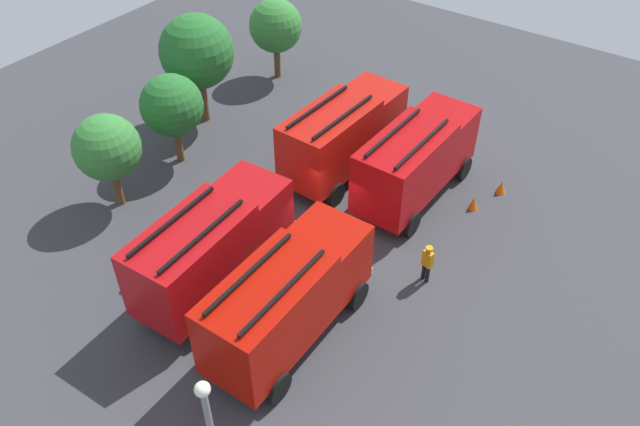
{
  "coord_description": "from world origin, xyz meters",
  "views": [
    {
      "loc": [
        -16.1,
        -11.42,
        18.46
      ],
      "look_at": [
        0.0,
        0.0,
        1.4
      ],
      "focal_mm": 35.54,
      "sensor_mm": 36.0,
      "label": 1
    }
  ],
  "objects_px": {
    "fire_truck_1": "(416,158)",
    "fire_truck_3": "(344,133)",
    "tree_2": "(197,52)",
    "firefighter_1": "(427,262)",
    "traffic_cone_1": "(474,203)",
    "tree_0": "(107,148)",
    "fire_truck_0": "(288,296)",
    "tree_1": "(172,106)",
    "fire_truck_2": "(212,245)",
    "firefighter_0": "(148,261)",
    "tree_3": "(276,26)",
    "traffic_cone_0": "(501,187)"
  },
  "relations": [
    {
      "from": "tree_1",
      "to": "traffic_cone_1",
      "type": "distance_m",
      "value": 14.5
    },
    {
      "from": "tree_0",
      "to": "traffic_cone_1",
      "type": "relative_size",
      "value": 7.24
    },
    {
      "from": "fire_truck_3",
      "to": "firefighter_0",
      "type": "distance_m",
      "value": 10.62
    },
    {
      "from": "fire_truck_1",
      "to": "firefighter_1",
      "type": "bearing_deg",
      "value": -144.51
    },
    {
      "from": "traffic_cone_1",
      "to": "fire_truck_1",
      "type": "bearing_deg",
      "value": 107.05
    },
    {
      "from": "fire_truck_1",
      "to": "tree_0",
      "type": "xyz_separation_m",
      "value": [
        -8.05,
        10.56,
        0.87
      ]
    },
    {
      "from": "firefighter_1",
      "to": "traffic_cone_1",
      "type": "height_order",
      "value": "firefighter_1"
    },
    {
      "from": "tree_2",
      "to": "traffic_cone_0",
      "type": "relative_size",
      "value": 9.01
    },
    {
      "from": "tree_2",
      "to": "fire_truck_1",
      "type": "bearing_deg",
      "value": -87.02
    },
    {
      "from": "traffic_cone_1",
      "to": "fire_truck_2",
      "type": "bearing_deg",
      "value": 148.27
    },
    {
      "from": "fire_truck_1",
      "to": "tree_3",
      "type": "distance_m",
      "value": 13.21
    },
    {
      "from": "traffic_cone_1",
      "to": "tree_3",
      "type": "bearing_deg",
      "value": 72.91
    },
    {
      "from": "firefighter_1",
      "to": "tree_0",
      "type": "distance_m",
      "value": 14.18
    },
    {
      "from": "fire_truck_2",
      "to": "tree_1",
      "type": "height_order",
      "value": "tree_1"
    },
    {
      "from": "tree_1",
      "to": "tree_3",
      "type": "distance_m",
      "value": 9.52
    },
    {
      "from": "tree_3",
      "to": "traffic_cone_0",
      "type": "relative_size",
      "value": 7.2
    },
    {
      "from": "fire_truck_1",
      "to": "fire_truck_3",
      "type": "height_order",
      "value": "same"
    },
    {
      "from": "fire_truck_1",
      "to": "tree_0",
      "type": "bearing_deg",
      "value": 128.2
    },
    {
      "from": "fire_truck_0",
      "to": "tree_0",
      "type": "bearing_deg",
      "value": 81.09
    },
    {
      "from": "fire_truck_1",
      "to": "tree_2",
      "type": "xyz_separation_m",
      "value": [
        -0.64,
        12.28,
        1.76
      ]
    },
    {
      "from": "traffic_cone_0",
      "to": "traffic_cone_1",
      "type": "height_order",
      "value": "traffic_cone_0"
    },
    {
      "from": "fire_truck_3",
      "to": "fire_truck_2",
      "type": "bearing_deg",
      "value": -177.11
    },
    {
      "from": "firefighter_0",
      "to": "tree_3",
      "type": "height_order",
      "value": "tree_3"
    },
    {
      "from": "firefighter_1",
      "to": "fire_truck_0",
      "type": "bearing_deg",
      "value": 169.98
    },
    {
      "from": "tree_1",
      "to": "tree_3",
      "type": "xyz_separation_m",
      "value": [
        9.43,
        1.34,
        0.06
      ]
    },
    {
      "from": "tree_0",
      "to": "tree_2",
      "type": "bearing_deg",
      "value": 13.09
    },
    {
      "from": "firefighter_0",
      "to": "fire_truck_1",
      "type": "bearing_deg",
      "value": -138.94
    },
    {
      "from": "firefighter_0",
      "to": "tree_1",
      "type": "bearing_deg",
      "value": -72.82
    },
    {
      "from": "fire_truck_2",
      "to": "fire_truck_3",
      "type": "xyz_separation_m",
      "value": [
        9.05,
        0.16,
        0.0
      ]
    },
    {
      "from": "firefighter_1",
      "to": "traffic_cone_1",
      "type": "bearing_deg",
      "value": 20.07
    },
    {
      "from": "traffic_cone_1",
      "to": "firefighter_1",
      "type": "bearing_deg",
      "value": -176.48
    },
    {
      "from": "fire_truck_2",
      "to": "firefighter_0",
      "type": "height_order",
      "value": "fire_truck_2"
    },
    {
      "from": "fire_truck_1",
      "to": "firefighter_1",
      "type": "xyz_separation_m",
      "value": [
        -4.31,
        -2.97,
        -1.16
      ]
    },
    {
      "from": "tree_0",
      "to": "firefighter_1",
      "type": "bearing_deg",
      "value": -74.55
    },
    {
      "from": "tree_3",
      "to": "tree_2",
      "type": "bearing_deg",
      "value": 177.73
    },
    {
      "from": "fire_truck_3",
      "to": "firefighter_0",
      "type": "bearing_deg",
      "value": 169.33
    },
    {
      "from": "fire_truck_3",
      "to": "tree_2",
      "type": "xyz_separation_m",
      "value": [
        -0.45,
        8.56,
        1.76
      ]
    },
    {
      "from": "tree_1",
      "to": "traffic_cone_1",
      "type": "height_order",
      "value": "tree_1"
    },
    {
      "from": "traffic_cone_1",
      "to": "fire_truck_0",
      "type": "bearing_deg",
      "value": 167.32
    },
    {
      "from": "fire_truck_2",
      "to": "tree_3",
      "type": "distance_m",
      "value": 16.89
    },
    {
      "from": "fire_truck_1",
      "to": "traffic_cone_1",
      "type": "bearing_deg",
      "value": -72.05
    },
    {
      "from": "tree_2",
      "to": "traffic_cone_0",
      "type": "bearing_deg",
      "value": -78.16
    },
    {
      "from": "fire_truck_2",
      "to": "tree_2",
      "type": "height_order",
      "value": "tree_2"
    },
    {
      "from": "tree_1",
      "to": "tree_2",
      "type": "distance_m",
      "value": 3.89
    },
    {
      "from": "fire_truck_1",
      "to": "tree_2",
      "type": "relative_size",
      "value": 1.24
    },
    {
      "from": "fire_truck_2",
      "to": "firefighter_0",
      "type": "relative_size",
      "value": 4.53
    },
    {
      "from": "fire_truck_0",
      "to": "tree_1",
      "type": "height_order",
      "value": "tree_1"
    },
    {
      "from": "fire_truck_3",
      "to": "firefighter_1",
      "type": "bearing_deg",
      "value": -119.75
    },
    {
      "from": "firefighter_1",
      "to": "tree_2",
      "type": "bearing_deg",
      "value": 93.04
    },
    {
      "from": "fire_truck_2",
      "to": "fire_truck_0",
      "type": "bearing_deg",
      "value": -98.48
    }
  ]
}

